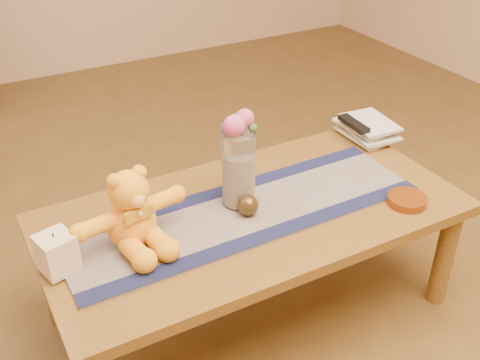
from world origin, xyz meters
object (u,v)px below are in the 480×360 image
glass_vase (239,169)px  pillar_candle (57,253)px  tv_remote (354,124)px  book_bottom (350,139)px  amber_dish (407,200)px  teddy_bear (130,209)px  bronze_ball (248,205)px

glass_vase → pillar_candle: bearing=-175.1°
glass_vase → tv_remote: bearing=15.4°
pillar_candle → glass_vase: 0.62m
book_bottom → amber_dish: (-0.11, -0.45, 0.00)m
teddy_bear → pillar_candle: bearing=176.3°
teddy_bear → glass_vase: 0.38m
pillar_candle → tv_remote: size_ratio=0.72×
glass_vase → book_bottom: (0.61, 0.18, -0.13)m
amber_dish → pillar_candle: bearing=168.9°
teddy_bear → book_bottom: size_ratio=1.58×
bronze_ball → amber_dish: bronze_ball is taller
bronze_ball → tv_remote: (0.62, 0.24, 0.04)m
glass_vase → book_bottom: size_ratio=1.17×
bronze_ball → teddy_bear: bearing=173.1°
tv_remote → amber_dish: 0.46m
pillar_candle → amber_dish: size_ratio=0.86×
pillar_candle → book_bottom: pillar_candle is taller
book_bottom → tv_remote: (-0.00, -0.01, 0.07)m
book_bottom → amber_dish: size_ratio=1.68×
pillar_candle → glass_vase: bearing=4.9°
bronze_ball → book_bottom: bronze_ball is taller
teddy_bear → bronze_ball: bearing=-16.3°
teddy_bear → bronze_ball: teddy_bear is taller
tv_remote → amber_dish: (-0.11, -0.44, -0.07)m
teddy_bear → amber_dish: 0.92m
bronze_ball → book_bottom: (0.62, 0.25, -0.03)m
glass_vase → amber_dish: (0.50, -0.27, -0.12)m
tv_remote → amber_dish: tv_remote is taller
glass_vase → amber_dish: size_ratio=1.96×
glass_vase → bronze_ball: size_ratio=3.73×
book_bottom → tv_remote: size_ratio=1.39×
tv_remote → glass_vase: bearing=-161.8°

